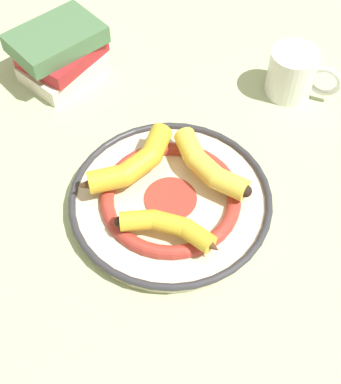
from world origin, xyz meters
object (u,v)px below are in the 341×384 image
at_px(banana_b, 133,164).
at_px(book_stack, 61,52).
at_px(banana_a, 169,227).
at_px(decorative_bowl, 170,200).
at_px(coffee_mug, 293,73).
at_px(banana_c, 206,164).

height_order(banana_b, book_stack, book_stack).
xyz_separation_m(banana_a, book_stack, (-0.38, -0.30, 0.00)).
bearing_deg(decorative_bowl, book_stack, -136.68).
bearing_deg(coffee_mug, book_stack, -165.10).
bearing_deg(banana_b, coffee_mug, -6.43).
relative_size(decorative_bowl, banana_c, 2.30).
distance_m(banana_b, coffee_mug, 0.39).
xyz_separation_m(book_stack, coffee_mug, (-0.03, 0.48, -0.00)).
bearing_deg(book_stack, coffee_mug, -53.03).
height_order(banana_a, banana_c, banana_c).
relative_size(banana_a, banana_b, 1.04).
xyz_separation_m(banana_c, book_stack, (-0.24, -0.34, -0.00)).
xyz_separation_m(decorative_bowl, banana_c, (-0.06, 0.05, 0.04)).
bearing_deg(book_stack, decorative_bowl, -102.83).
relative_size(banana_a, banana_c, 1.16).
distance_m(banana_b, book_stack, 0.34).
distance_m(decorative_bowl, coffee_mug, 0.38).
bearing_deg(coffee_mug, banana_a, -102.11).
bearing_deg(banana_c, banana_b, -128.85).
bearing_deg(book_stack, banana_a, -108.10).
bearing_deg(banana_a, decorative_bowl, -74.26).
height_order(banana_b, banana_c, banana_b).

